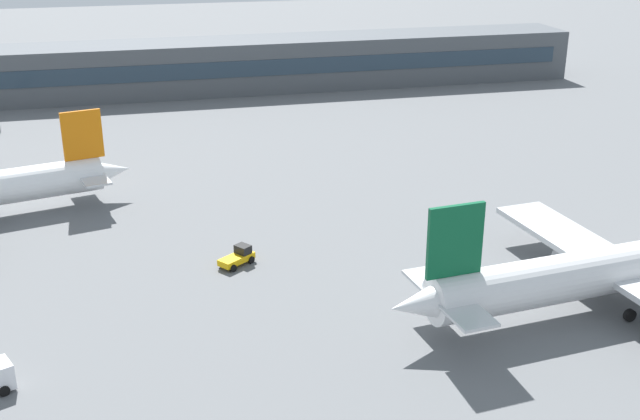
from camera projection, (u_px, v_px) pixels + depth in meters
ground_plane at (359, 233)px, 81.85m from camera, size 400.00×400.00×0.00m
terminal_building at (251, 64)px, 142.55m from camera, size 119.79×12.13×9.00m
airplane_near at (636, 265)px, 66.74m from camera, size 45.49×31.87×11.24m
baggage_tug_yellow at (238, 257)px, 74.62m from camera, size 3.79×3.34×1.75m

